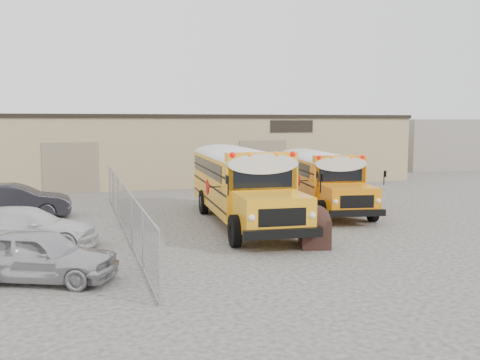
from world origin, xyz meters
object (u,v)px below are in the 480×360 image
object	(u,v)px
school_bus_left	(214,166)
car_dark	(15,202)
car_silver	(40,255)
car_white	(26,228)
school_bus_right	(293,166)
tarp_bundle	(315,226)

from	to	relation	value
school_bus_left	car_dark	bearing A→B (deg)	-162.69
car_silver	car_white	xyz separation A→B (m)	(-0.66, 4.11, -0.01)
school_bus_right	car_silver	xyz separation A→B (m)	(-13.35, -14.60, -0.91)
school_bus_right	car_dark	distance (m)	15.62
car_silver	tarp_bundle	bearing A→B (deg)	-57.21
tarp_bundle	school_bus_right	bearing A→B (deg)	70.21
school_bus_left	car_white	world-z (taller)	school_bus_left
tarp_bundle	car_dark	bearing A→B (deg)	139.18
car_white	school_bus_right	bearing A→B (deg)	-40.11
school_bus_left	car_white	xyz separation A→B (m)	(-8.77, -8.96, -1.14)
school_bus_right	school_bus_left	bearing A→B (deg)	-163.62
tarp_bundle	car_silver	world-z (taller)	tarp_bundle
tarp_bundle	car_silver	xyz separation A→B (m)	(-8.57, -1.30, -0.05)
school_bus_right	car_silver	world-z (taller)	school_bus_right
school_bus_right	car_white	distance (m)	17.53
car_white	car_dark	bearing A→B (deg)	21.71
tarp_bundle	car_dark	size ratio (longest dim) A/B	0.31
school_bus_left	car_dark	xyz separation A→B (m)	(-9.68, -3.02, -1.06)
school_bus_left	tarp_bundle	world-z (taller)	school_bus_left
tarp_bundle	car_white	xyz separation A→B (m)	(-9.22, 2.81, -0.06)
school_bus_left	car_silver	xyz separation A→B (m)	(-8.12, -13.06, -1.13)
car_dark	car_silver	bearing A→B (deg)	-169.83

